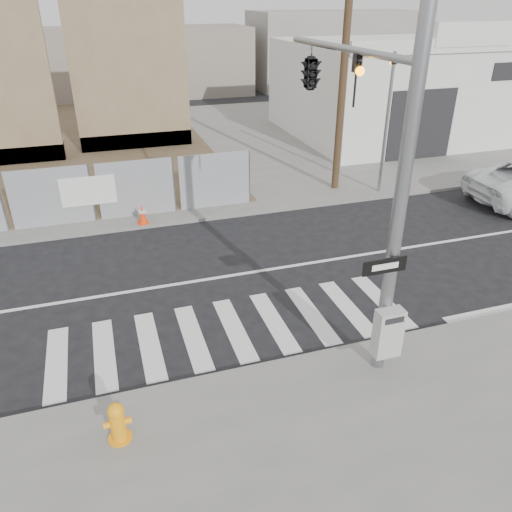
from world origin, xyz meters
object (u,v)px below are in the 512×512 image
object	(u,v)px
signal_pole	(336,115)
fire_hydrant	(118,422)
traffic_cone_d	(142,214)
auto_shop	(401,88)

from	to	relation	value
signal_pole	fire_hydrant	distance (m)	7.51
fire_hydrant	traffic_cone_d	xyz separation A→B (m)	(1.48, 9.40, -0.06)
signal_pole	auto_shop	distance (m)	19.04
auto_shop	traffic_cone_d	size ratio (longest dim) A/B	17.67
signal_pole	fire_hydrant	world-z (taller)	signal_pole
signal_pole	fire_hydrant	size ratio (longest dim) A/B	8.79
signal_pole	fire_hydrant	bearing A→B (deg)	-149.57
signal_pole	traffic_cone_d	size ratio (longest dim) A/B	10.31
fire_hydrant	signal_pole	bearing A→B (deg)	27.72
signal_pole	traffic_cone_d	bearing A→B (deg)	121.62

